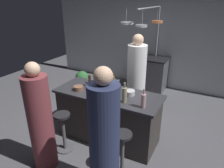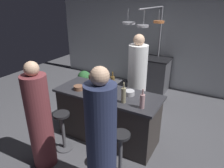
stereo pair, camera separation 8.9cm
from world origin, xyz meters
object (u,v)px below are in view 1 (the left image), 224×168
potted_plant (82,79)px  guest_left (41,122)px  wine_bottle_rose (143,101)px  bar_stool_right (122,151)px  stove_range (152,74)px  wine_bottle_amber (113,83)px  wine_glass_by_chef (101,80)px  wine_glass_near_left_guest (89,78)px  chef (136,82)px  bar_stool_left (63,130)px  pepper_mill (90,81)px  mixing_bowl_steel (130,93)px  mixing_bowl_wooden (78,88)px  guest_right (104,141)px  wine_bottle_white (124,95)px

potted_plant → guest_left: bearing=-65.8°
wine_bottle_rose → bar_stool_right: bearing=-105.7°
stove_range → wine_bottle_amber: (0.03, -2.33, 0.58)m
wine_glass_by_chef → wine_glass_near_left_guest: bearing=-175.4°
stove_range → guest_left: size_ratio=0.55×
chef → guest_left: 2.00m
bar_stool_left → wine_bottle_rose: size_ratio=2.31×
pepper_mill → wine_bottle_amber: size_ratio=0.63×
wine_bottle_amber → mixing_bowl_steel: bearing=-4.8°
wine_glass_by_chef → mixing_bowl_wooden: (-0.23, -0.36, -0.07)m
bar_stool_left → wine_bottle_amber: size_ratio=2.04×
potted_plant → wine_bottle_amber: size_ratio=1.56×
stove_range → wine_glass_by_chef: 2.32m
guest_right → potted_plant: size_ratio=3.32×
bar_stool_left → guest_right: bearing=-21.4°
wine_bottle_rose → mixing_bowl_steel: size_ratio=1.80×
bar_stool_right → bar_stool_left: size_ratio=1.00×
potted_plant → pepper_mill: size_ratio=2.48×
guest_left → wine_bottle_amber: (0.55, 1.13, 0.28)m
pepper_mill → wine_bottle_amber: bearing=5.5°
bar_stool_left → wine_bottle_rose: wine_bottle_rose is taller
bar_stool_left → wine_bottle_amber: wine_bottle_amber is taller
pepper_mill → wine_bottle_rose: bearing=-14.4°
mixing_bowl_steel → mixing_bowl_wooden: bearing=-164.5°
bar_stool_left → mixing_bowl_steel: (0.84, 0.71, 0.56)m
wine_bottle_amber → wine_bottle_rose: (0.66, -0.32, -0.02)m
bar_stool_left → mixing_bowl_wooden: bearing=91.2°
bar_stool_right → wine_glass_near_left_guest: 1.49m
wine_bottle_rose → wine_glass_by_chef: bearing=156.3°
wine_bottle_rose → mixing_bowl_wooden: bearing=177.2°
guest_left → potted_plant: (-1.14, 2.55, -0.46)m
guest_right → bar_stool_left: size_ratio=2.54×
wine_bottle_rose → wine_glass_by_chef: wine_bottle_rose is taller
stove_range → wine_bottle_rose: (0.69, -2.65, 0.57)m
mixing_bowl_steel → wine_bottle_amber: bearing=175.2°
pepper_mill → mixing_bowl_wooden: pepper_mill is taller
stove_range → guest_right: (0.51, -3.46, 0.35)m
stove_range → pepper_mill: pepper_mill is taller
bar_stool_right → guest_left: (-1.09, -0.39, 0.38)m
wine_glass_by_chef → mixing_bowl_wooden: wine_glass_by_chef is taller
guest_right → pepper_mill: 1.44m
bar_stool_right → mixing_bowl_steel: (-0.22, 0.71, 0.56)m
guest_right → guest_left: size_ratio=1.06×
guest_left → mixing_bowl_steel: (0.88, 1.10, 0.18)m
guest_right → potted_plant: 3.40m
pepper_mill → wine_glass_near_left_guest: size_ratio=1.44×
wine_glass_near_left_guest → bar_stool_right: bearing=-37.4°
wine_bottle_white → wine_bottle_rose: size_ratio=1.09×
stove_range → mixing_bowl_wooden: size_ratio=5.31×
chef → wine_glass_near_left_guest: size_ratio=11.99×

